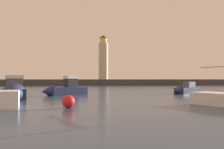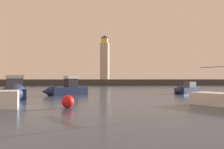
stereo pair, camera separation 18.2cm
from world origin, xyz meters
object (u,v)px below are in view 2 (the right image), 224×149
(motorboat_0, at_px, (64,89))
(mooring_buoy, at_px, (68,102))
(motorboat_1, at_px, (15,91))
(lighthouse, at_px, (105,58))
(motorboat_2, at_px, (186,90))

(motorboat_0, distance_m, mooring_buoy, 12.99)
(motorboat_0, bearing_deg, motorboat_1, -128.00)
(lighthouse, bearing_deg, mooring_buoy, -94.72)
(motorboat_0, bearing_deg, mooring_buoy, -81.57)
(lighthouse, height_order, mooring_buoy, lighthouse)
(mooring_buoy, bearing_deg, motorboat_0, 98.43)
(motorboat_1, bearing_deg, lighthouse, 78.07)
(motorboat_0, distance_m, motorboat_1, 6.56)
(motorboat_0, xyz_separation_m, motorboat_1, (-4.04, -5.17, 0.04))
(motorboat_2, distance_m, mooring_buoy, 20.60)
(motorboat_1, bearing_deg, mooring_buoy, -52.25)
(motorboat_0, xyz_separation_m, motorboat_2, (15.83, 2.32, -0.18))
(lighthouse, relative_size, mooring_buoy, 16.48)
(motorboat_1, distance_m, motorboat_2, 21.24)
(motorboat_1, distance_m, mooring_buoy, 9.71)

